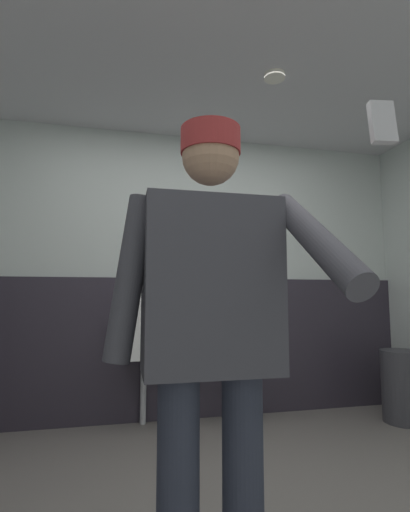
{
  "coord_description": "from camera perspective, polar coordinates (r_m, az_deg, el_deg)",
  "views": [
    {
      "loc": [
        -0.54,
        -1.6,
        1.05
      ],
      "look_at": [
        -0.12,
        0.27,
        1.25
      ],
      "focal_mm": 26.28,
      "sensor_mm": 36.0,
      "label": 1
    }
  ],
  "objects": [
    {
      "name": "privacy_divider_panel",
      "position": [
        3.13,
        -2.04,
        -7.83
      ],
      "size": [
        0.04,
        0.4,
        0.9
      ],
      "primitive_type": "cube",
      "color": "#4C4C51"
    },
    {
      "name": "cell_phone",
      "position": [
        1.06,
        25.37,
        17.88
      ],
      "size": [
        0.06,
        0.04,
        0.11
      ],
      "primitive_type": "cube",
      "rotation": [
        -0.12,
        0.0,
        -0.14
      ],
      "color": "silver"
    },
    {
      "name": "wall_back",
      "position": [
        3.41,
        -3.67,
        -2.48
      ],
      "size": [
        4.79,
        0.12,
        2.52
      ],
      "primitive_type": "cube",
      "color": "silver",
      "rests_on": "ground_plane"
    },
    {
      "name": "urinal_middle",
      "position": [
        3.3,
        4.25,
        -10.74
      ],
      "size": [
        0.4,
        0.34,
        1.24
      ],
      "color": "white",
      "rests_on": "ground_plane"
    },
    {
      "name": "wainscot_band_back",
      "position": [
        3.36,
        -3.54,
        -13.69
      ],
      "size": [
        4.19,
        0.03,
        1.2
      ],
      "primitive_type": "cube",
      "color": "#2D2833",
      "rests_on": "ground_plane"
    },
    {
      "name": "urinal_left",
      "position": [
        3.16,
        -9.11,
        -10.88
      ],
      "size": [
        0.4,
        0.34,
        1.24
      ],
      "color": "white",
      "rests_on": "ground_plane"
    },
    {
      "name": "person",
      "position": [
        1.3,
        0.98,
        -9.68
      ],
      "size": [
        0.68,
        0.6,
        1.65
      ],
      "color": "#2D3342",
      "rests_on": "ground_plane"
    },
    {
      "name": "trash_bin",
      "position": [
        3.7,
        27.77,
        -17.12
      ],
      "size": [
        0.32,
        0.32,
        0.59
      ],
      "primitive_type": "cylinder",
      "color": "#38383D",
      "rests_on": "ground_plane"
    },
    {
      "name": "downlight_far",
      "position": [
        2.81,
        10.54,
        25.27
      ],
      "size": [
        0.14,
        0.14,
        0.03
      ],
      "primitive_type": "cylinder",
      "color": "white"
    }
  ]
}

